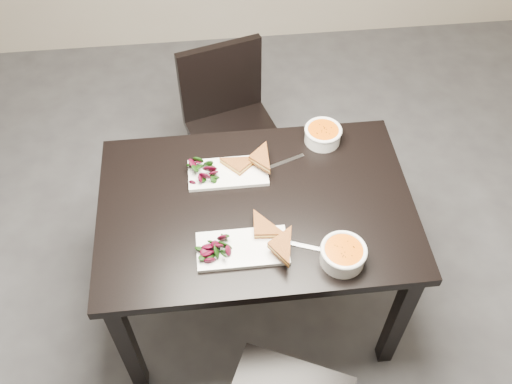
% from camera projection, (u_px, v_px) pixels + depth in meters
% --- Properties ---
extents(ground, '(5.00, 5.00, 0.00)m').
position_uv_depth(ground, '(192.00, 380.00, 2.44)').
color(ground, '#47474C').
rests_on(ground, ground).
extents(room_shell, '(5.02, 5.02, 2.81)m').
position_uv_depth(room_shell, '(104.00, 9.00, 1.02)').
color(room_shell, beige).
rests_on(room_shell, ground).
extents(table, '(1.20, 0.80, 0.75)m').
position_uv_depth(table, '(256.00, 219.00, 2.19)').
color(table, black).
rests_on(table, ground).
extents(chair_far, '(0.52, 0.52, 0.85)m').
position_uv_depth(chair_far, '(230.00, 119.00, 2.80)').
color(chair_far, black).
rests_on(chair_far, ground).
extents(plate_near, '(0.32, 0.16, 0.02)m').
position_uv_depth(plate_near, '(242.00, 248.00, 1.97)').
color(plate_near, white).
rests_on(plate_near, table).
extents(sandwich_near, '(0.17, 0.13, 0.05)m').
position_uv_depth(sandwich_near, '(260.00, 238.00, 1.96)').
color(sandwich_near, '#AE6524').
rests_on(sandwich_near, plate_near).
extents(salad_near, '(0.10, 0.09, 0.04)m').
position_uv_depth(salad_near, '(214.00, 246.00, 1.94)').
color(salad_near, black).
rests_on(salad_near, plate_near).
extents(soup_bowl_near, '(0.16, 0.16, 0.07)m').
position_uv_depth(soup_bowl_near, '(343.00, 254.00, 1.92)').
color(soup_bowl_near, white).
rests_on(soup_bowl_near, table).
extents(cutlery_near, '(0.17, 0.08, 0.00)m').
position_uv_depth(cutlery_near, '(301.00, 245.00, 1.99)').
color(cutlery_near, silver).
rests_on(cutlery_near, table).
extents(plate_far, '(0.31, 0.16, 0.02)m').
position_uv_depth(plate_far, '(228.00, 173.00, 2.20)').
color(plate_far, white).
rests_on(plate_far, table).
extents(sandwich_far, '(0.19, 0.19, 0.05)m').
position_uv_depth(sandwich_far, '(245.00, 169.00, 2.17)').
color(sandwich_far, '#AE6524').
rests_on(sandwich_far, plate_far).
extents(salad_far, '(0.10, 0.09, 0.04)m').
position_uv_depth(salad_far, '(202.00, 170.00, 2.17)').
color(salad_far, black).
rests_on(salad_far, plate_far).
extents(soup_bowl_far, '(0.16, 0.16, 0.07)m').
position_uv_depth(soup_bowl_far, '(323.00, 134.00, 2.29)').
color(soup_bowl_far, white).
rests_on(soup_bowl_far, table).
extents(cutlery_far, '(0.17, 0.08, 0.00)m').
position_uv_depth(cutlery_far, '(284.00, 162.00, 2.24)').
color(cutlery_far, silver).
rests_on(cutlery_far, table).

